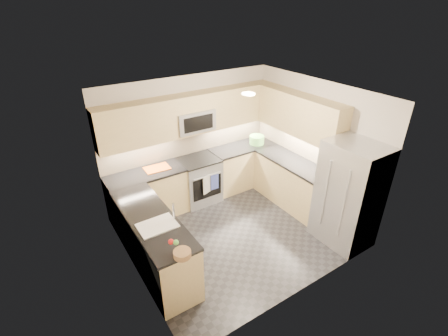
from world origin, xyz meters
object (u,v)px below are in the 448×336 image
Objects in this scene: gas_range at (199,180)px; utensil_bowl at (257,140)px; refrigerator at (349,195)px; cutting_board at (157,168)px; fruit_basket at (182,254)px; microwave at (193,120)px.

utensil_bowl is (1.42, -0.04, 0.57)m from gas_range.
utensil_bowl is at bearing 90.65° from refrigerator.
refrigerator is 3.96× the size of cutting_board.
fruit_basket is at bearing -142.76° from utensil_bowl.
fruit_basket is at bearing -121.90° from microwave.
utensil_bowl reaches higher than gas_range.
fruit_basket is at bearing 176.48° from refrigerator.
microwave is 0.42× the size of refrigerator.
cutting_board is (-2.26, 0.11, -0.08)m from utensil_bowl.
gas_range is 1.25m from microwave.
gas_range is 2.86m from refrigerator.
utensil_bowl reaches higher than cutting_board.
gas_range is at bearing 120.88° from refrigerator.
gas_range is 0.51× the size of refrigerator.
microwave is at bearing 173.30° from utensil_bowl.
gas_range is 1.20× the size of microwave.
microwave is 1.12m from cutting_board.
microwave is at bearing 58.10° from fruit_basket.
refrigerator is 3.38m from cutting_board.
fruit_basket is (-2.90, -2.20, -0.05)m from utensil_bowl.
utensil_bowl is 1.43× the size of fruit_basket.
refrigerator reaches higher than cutting_board.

